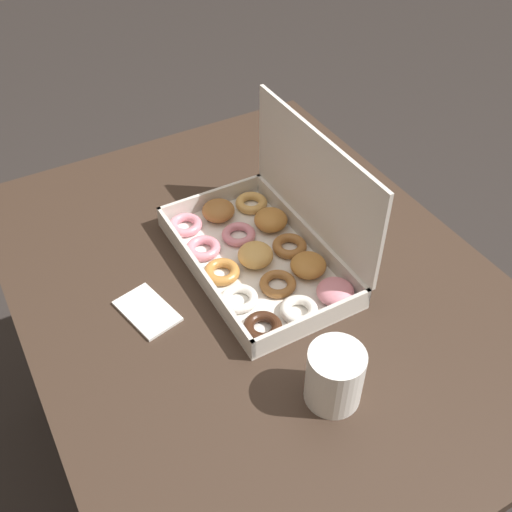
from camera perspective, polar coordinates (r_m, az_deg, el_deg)
ground_plane at (r=1.80m, az=-0.06°, el=-19.79°), size 8.00×8.00×0.00m
dining_table at (r=1.24m, az=-0.08°, el=-5.71°), size 1.12×0.87×0.77m
donut_box at (r=1.17m, az=1.29°, el=1.36°), size 0.41×0.25×0.26m
coffee_mug at (r=0.96m, az=7.50°, el=-11.23°), size 0.09×0.09×0.11m
paper_napkin at (r=1.12m, az=-10.32°, el=-5.17°), size 0.13×0.10×0.01m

